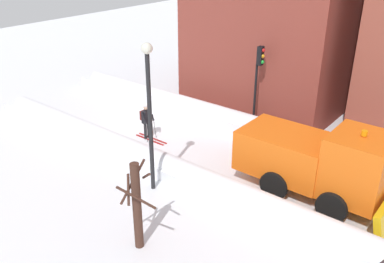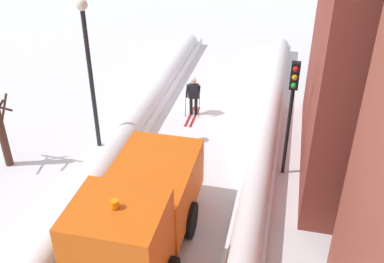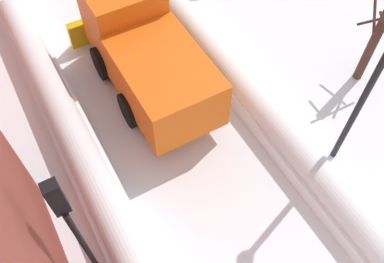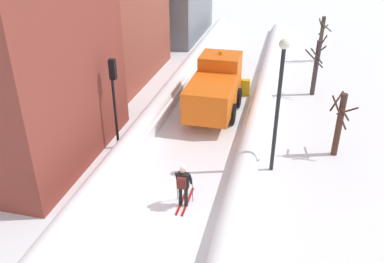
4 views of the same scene
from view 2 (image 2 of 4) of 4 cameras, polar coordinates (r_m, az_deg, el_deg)
The scene contains 6 objects.
snowbank_right at distance 13.28m, azimuth -18.03°, elevation -14.87°, with size 1.10×36.00×0.94m.
plow_truck at distance 12.31m, azimuth -6.76°, elevation -10.52°, with size 3.20×5.98×3.12m.
skier at distance 19.42m, azimuth 0.20°, elevation 4.81°, with size 0.62×1.80×1.81m.
traffic_light_pole at distance 14.92m, azimuth 12.57°, elevation 4.09°, with size 0.28×0.42×4.29m.
street_lamp at distance 16.47m, azimuth -12.98°, elevation 8.84°, with size 0.40×0.40×5.72m.
bare_tree_near at distance 17.14m, azimuth -23.14°, elevation 0.49°, with size 1.21×1.22×3.00m.
Camera 2 is at (-3.19, 17.56, 9.62)m, focal length 42.02 mm.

